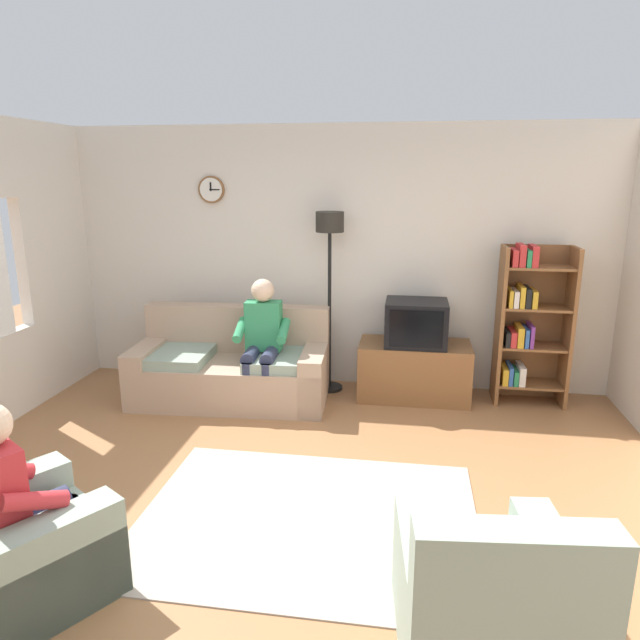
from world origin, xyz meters
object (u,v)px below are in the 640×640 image
at_px(floor_lamp, 330,252).
at_px(armchair_near_bookshelf, 488,603).
at_px(armchair_near_window, 7,554).
at_px(bookshelf, 528,322).
at_px(person_on_couch, 262,337).
at_px(couch, 232,369).
at_px(tv_stand, 414,371).
at_px(person_in_left_armchair, 17,492).
at_px(tv, 416,323).

relative_size(floor_lamp, armchair_near_bookshelf, 1.94).
bearing_deg(armchair_near_bookshelf, armchair_near_window, -179.49).
relative_size(bookshelf, person_on_couch, 1.27).
height_order(bookshelf, armchair_near_window, bookshelf).
xyz_separation_m(couch, armchair_near_bookshelf, (2.13, -2.89, -0.02)).
bearing_deg(bookshelf, armchair_near_window, -133.83).
height_order(tv_stand, armchair_near_window, armchair_near_window).
distance_m(couch, floor_lamp, 1.53).
height_order(floor_lamp, person_on_couch, floor_lamp).
xyz_separation_m(armchair_near_bookshelf, person_in_left_armchair, (-2.37, 0.05, 0.32)).
relative_size(tv, person_on_couch, 0.48).
bearing_deg(armchair_near_window, armchair_near_bookshelf, 0.51).
xyz_separation_m(tv_stand, tv, (0.00, -0.02, 0.50)).
distance_m(tv_stand, bookshelf, 1.20).
bearing_deg(tv_stand, armchair_near_window, -122.99).
xyz_separation_m(bookshelf, armchair_near_window, (-3.17, -3.31, -0.52)).
xyz_separation_m(couch, bookshelf, (2.88, 0.39, 0.50)).
bearing_deg(couch, person_in_left_armchair, -94.97).
height_order(person_on_couch, person_in_left_armchair, person_on_couch).
relative_size(tv_stand, armchair_near_bookshelf, 1.15).
distance_m(tv_stand, armchair_near_bookshelf, 3.23).
bearing_deg(person_on_couch, bookshelf, 11.30).
distance_m(couch, person_on_couch, 0.53).
bearing_deg(tv, person_in_left_armchair, -123.19).
bearing_deg(armchair_near_bookshelf, tv_stand, 95.72).
height_order(armchair_near_bookshelf, person_in_left_armchair, person_in_left_armchair).
height_order(couch, tv_stand, couch).
height_order(armchair_near_window, person_on_couch, person_on_couch).
height_order(bookshelf, armchair_near_bookshelf, bookshelf).
bearing_deg(armchair_near_bookshelf, person_in_left_armchair, 178.71).
relative_size(bookshelf, person_in_left_armchair, 1.40).
relative_size(bookshelf, armchair_near_window, 1.34).
xyz_separation_m(couch, person_in_left_armchair, (-0.25, -2.84, 0.29)).
bearing_deg(person_on_couch, armchair_near_bookshelf, -57.41).
height_order(couch, person_in_left_armchair, person_in_left_armchair).
height_order(couch, floor_lamp, floor_lamp).
bearing_deg(armchair_near_bookshelf, couch, 126.35).
bearing_deg(bookshelf, floor_lamp, 179.15).
distance_m(floor_lamp, armchair_near_bookshelf, 3.71).
relative_size(couch, armchair_near_window, 1.66).
height_order(tv, person_on_couch, person_on_couch).
xyz_separation_m(bookshelf, armchair_near_bookshelf, (-0.75, -3.28, -0.52)).
relative_size(tv_stand, tv, 1.83).
height_order(bookshelf, person_in_left_armchair, bookshelf).
xyz_separation_m(couch, person_on_couch, (0.35, -0.11, 0.39)).
bearing_deg(tv, armchair_near_bookshelf, -84.24).
relative_size(tv, armchair_near_bookshelf, 0.63).
distance_m(couch, bookshelf, 2.95).
distance_m(floor_lamp, armchair_near_window, 3.74).
height_order(couch, armchair_near_bookshelf, same).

